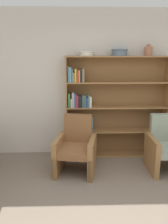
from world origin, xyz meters
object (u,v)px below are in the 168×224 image
at_px(armchair_leather, 76,148).
at_px(bookshelf, 107,109).
at_px(bowl_sage, 120,52).
at_px(vase_tall, 148,51).
at_px(armchair_cushioned, 167,147).
at_px(bowl_brass, 86,53).

bearing_deg(armchair_leather, bookshelf, -121.50).
xyz_separation_m(bowl_sage, vase_tall, (0.52, 0.00, 0.02)).
height_order(armchair_leather, armchair_cushioned, same).
height_order(bowl_brass, armchair_cushioned, bowl_brass).
bearing_deg(bookshelf, vase_tall, -1.58).
xyz_separation_m(bookshelf, vase_tall, (0.73, -0.02, 1.07)).
distance_m(bowl_sage, vase_tall, 0.52).
height_order(bowl_brass, vase_tall, vase_tall).
height_order(bowl_brass, bowl_sage, bowl_sage).
bearing_deg(bowl_brass, vase_tall, 0.00).
relative_size(bookshelf, armchair_leather, 2.06).
bearing_deg(bowl_sage, armchair_cushioned, -40.44).
relative_size(bookshelf, bowl_sage, 6.39).
relative_size(bowl_sage, armchair_cushioned, 0.32).
bearing_deg(bowl_sage, bowl_brass, 180.00).
distance_m(bookshelf, bowl_sage, 1.07).
relative_size(bookshelf, armchair_cushioned, 2.06).
relative_size(armchair_leather, armchair_cushioned, 1.00).
bearing_deg(bowl_sage, armchair_leather, -140.76).
relative_size(bowl_brass, bowl_sage, 0.91).
bearing_deg(vase_tall, armchair_leather, -153.78).
bearing_deg(bookshelf, armchair_leather, -131.22).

